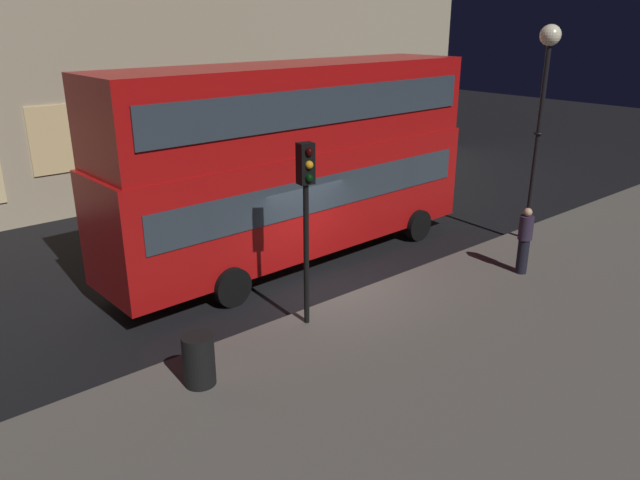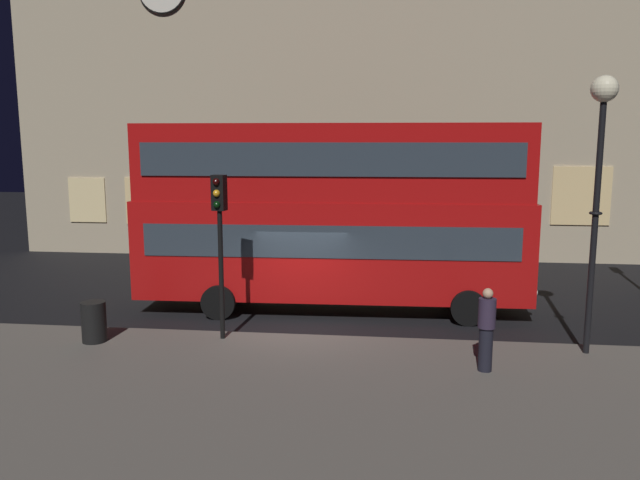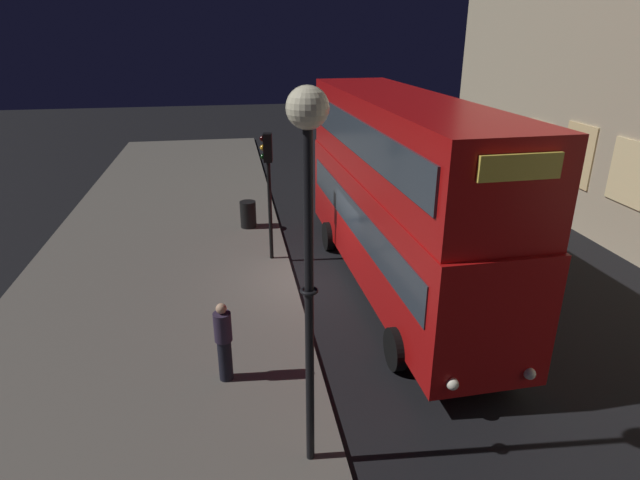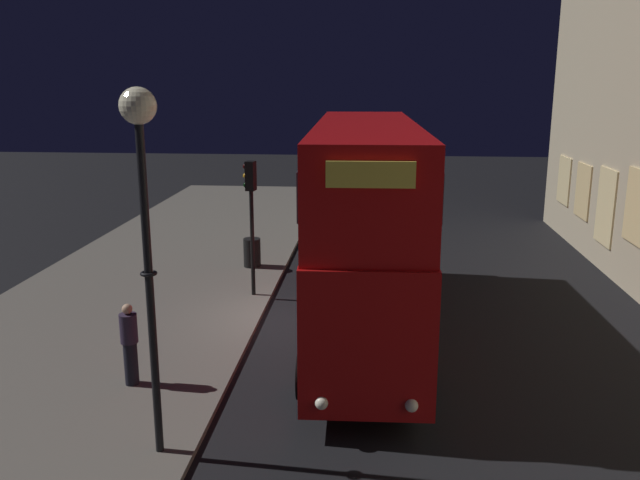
% 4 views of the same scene
% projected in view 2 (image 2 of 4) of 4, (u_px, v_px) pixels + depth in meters
% --- Properties ---
extents(ground_plane, '(80.00, 80.00, 0.00)m').
position_uv_depth(ground_plane, '(298.00, 330.00, 16.43)').
color(ground_plane, black).
extents(sidewalk_slab, '(44.00, 8.16, 0.12)m').
position_uv_depth(sidewalk_slab, '(260.00, 403.00, 11.75)').
color(sidewalk_slab, '#5B564F').
rests_on(sidewalk_slab, ground).
extents(building_with_clock, '(16.21, 8.14, 17.02)m').
position_uv_depth(building_with_clock, '(223.00, 64.00, 29.61)').
color(building_with_clock, tan).
rests_on(building_with_clock, ground).
extents(building_plain_facade, '(17.82, 8.12, 14.07)m').
position_uv_depth(building_plain_facade, '(521.00, 94.00, 28.28)').
color(building_plain_facade, tan).
rests_on(building_plain_facade, ground).
extents(double_decker_bus, '(11.39, 3.04, 5.42)m').
position_uv_depth(double_decker_bus, '(332.00, 208.00, 17.97)').
color(double_decker_bus, '#B20F0F').
rests_on(double_decker_bus, ground).
extents(traffic_light_near_kerb, '(0.35, 0.38, 4.03)m').
position_uv_depth(traffic_light_near_kerb, '(220.00, 222.00, 14.93)').
color(traffic_light_near_kerb, black).
rests_on(traffic_light_near_kerb, sidewalk_slab).
extents(street_lamp, '(0.58, 0.58, 6.24)m').
position_uv_depth(street_lamp, '(601.00, 142.00, 13.59)').
color(street_lamp, black).
rests_on(street_lamp, sidewalk_slab).
extents(pedestrian, '(0.37, 0.37, 1.80)m').
position_uv_depth(pedestrian, '(486.00, 329.00, 13.10)').
color(pedestrian, black).
rests_on(pedestrian, sidewalk_slab).
extents(litter_bin, '(0.59, 0.59, 0.99)m').
position_uv_depth(litter_bin, '(94.00, 322.00, 15.09)').
color(litter_bin, black).
rests_on(litter_bin, sidewalk_slab).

